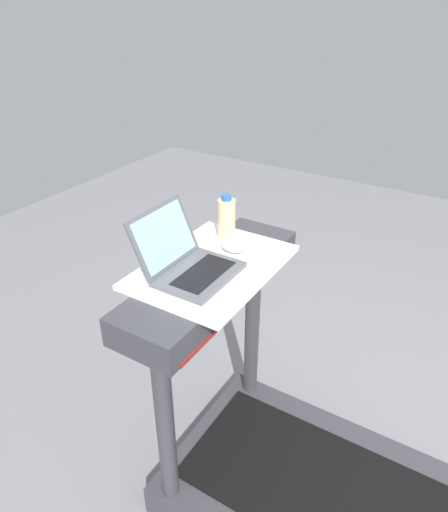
{
  "coord_description": "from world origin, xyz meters",
  "views": [
    {
      "loc": [
        -1.25,
        -0.12,
        1.96
      ],
      "look_at": [
        0.0,
        0.65,
        1.12
      ],
      "focal_mm": 32.77,
      "sensor_mm": 36.0,
      "label": 1
    }
  ],
  "objects": [
    {
      "name": "treadmill_base",
      "position": [
        0.0,
        0.11,
        0.2
      ],
      "size": [
        0.9,
        1.64,
        1.05
      ],
      "color": "#38383D",
      "rests_on": "ground"
    },
    {
      "name": "desk_board",
      "position": [
        0.0,
        0.7,
        1.06
      ],
      "size": [
        0.61,
        0.43,
        0.02
      ],
      "primitive_type": "cube",
      "color": "white",
      "rests_on": "treadmill_base"
    },
    {
      "name": "laptop",
      "position": [
        -0.1,
        0.74,
        1.12
      ],
      "size": [
        0.3,
        0.31,
        0.22
      ],
      "rotation": [
        0.0,
        0.0,
        0.06
      ],
      "color": "#515459",
      "rests_on": "desk_board"
    },
    {
      "name": "computer_mouse",
      "position": [
        0.12,
        0.69,
        1.09
      ],
      "size": [
        0.06,
        0.1,
        0.03
      ],
      "primitive_type": "ellipsoid",
      "rotation": [
        0.0,
        0.0,
        0.05
      ],
      "color": "#B2B2B7",
      "rests_on": "desk_board"
    },
    {
      "name": "water_bottle",
      "position": [
        0.22,
        0.77,
        1.16
      ],
      "size": [
        0.07,
        0.07,
        0.19
      ],
      "color": "beige",
      "rests_on": "desk_board"
    }
  ]
}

